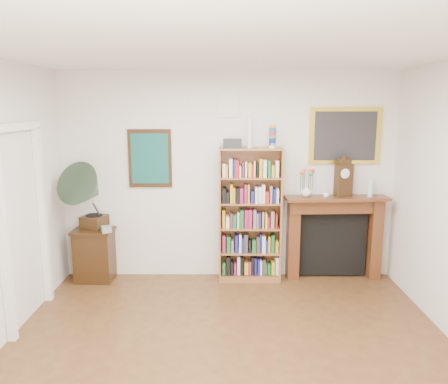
# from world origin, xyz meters

# --- Properties ---
(room) EXTENTS (4.51, 5.01, 2.81)m
(room) POSITION_xyz_m (0.00, 0.00, 1.40)
(room) COLOR #4B2916
(room) RESTS_ON ground
(door_casing) EXTENTS (0.08, 1.02, 2.17)m
(door_casing) POSITION_xyz_m (-2.21, 1.20, 1.26)
(door_casing) COLOR white
(door_casing) RESTS_ON left_wall
(teal_poster) EXTENTS (0.58, 0.04, 0.78)m
(teal_poster) POSITION_xyz_m (-1.05, 2.48, 1.65)
(teal_poster) COLOR black
(teal_poster) RESTS_ON back_wall
(small_picture) EXTENTS (0.26, 0.04, 0.30)m
(small_picture) POSITION_xyz_m (0.00, 2.48, 2.35)
(small_picture) COLOR white
(small_picture) RESTS_ON back_wall
(gilt_painting) EXTENTS (0.95, 0.04, 0.75)m
(gilt_painting) POSITION_xyz_m (1.55, 2.48, 1.95)
(gilt_painting) COLOR gold
(gilt_painting) RESTS_ON back_wall
(bookshelf) EXTENTS (0.84, 0.31, 2.08)m
(bookshelf) POSITION_xyz_m (0.29, 2.33, 1.01)
(bookshelf) COLOR brown
(bookshelf) RESTS_ON floor
(side_cabinet) EXTENTS (0.54, 0.41, 0.72)m
(side_cabinet) POSITION_xyz_m (-1.81, 2.29, 0.36)
(side_cabinet) COLOR black
(side_cabinet) RESTS_ON floor
(fireplace) EXTENTS (1.38, 0.39, 1.16)m
(fireplace) POSITION_xyz_m (1.44, 2.40, 0.68)
(fireplace) COLOR #482310
(fireplace) RESTS_ON floor
(gramophone) EXTENTS (0.77, 0.86, 0.94)m
(gramophone) POSITION_xyz_m (-1.81, 2.19, 1.25)
(gramophone) COLOR black
(gramophone) RESTS_ON side_cabinet
(cd_stack) EXTENTS (0.16, 0.16, 0.08)m
(cd_stack) POSITION_xyz_m (-1.60, 2.16, 0.76)
(cd_stack) COLOR #B1B0BD
(cd_stack) RESTS_ON side_cabinet
(mantel_clock) EXTENTS (0.25, 0.18, 0.51)m
(mantel_clock) POSITION_xyz_m (1.53, 2.35, 1.40)
(mantel_clock) COLOR black
(mantel_clock) RESTS_ON fireplace
(flower_vase) EXTENTS (0.19, 0.19, 0.15)m
(flower_vase) POSITION_xyz_m (1.04, 2.36, 1.23)
(flower_vase) COLOR white
(flower_vase) RESTS_ON fireplace
(teacup) EXTENTS (0.11, 0.11, 0.06)m
(teacup) POSITION_xyz_m (1.29, 2.29, 1.19)
(teacup) COLOR white
(teacup) RESTS_ON fireplace
(bottle_left) EXTENTS (0.07, 0.07, 0.24)m
(bottle_left) POSITION_xyz_m (1.88, 2.34, 1.28)
(bottle_left) COLOR silver
(bottle_left) RESTS_ON fireplace
(bottle_right) EXTENTS (0.06, 0.06, 0.20)m
(bottle_right) POSITION_xyz_m (1.89, 2.37, 1.26)
(bottle_right) COLOR silver
(bottle_right) RESTS_ON fireplace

